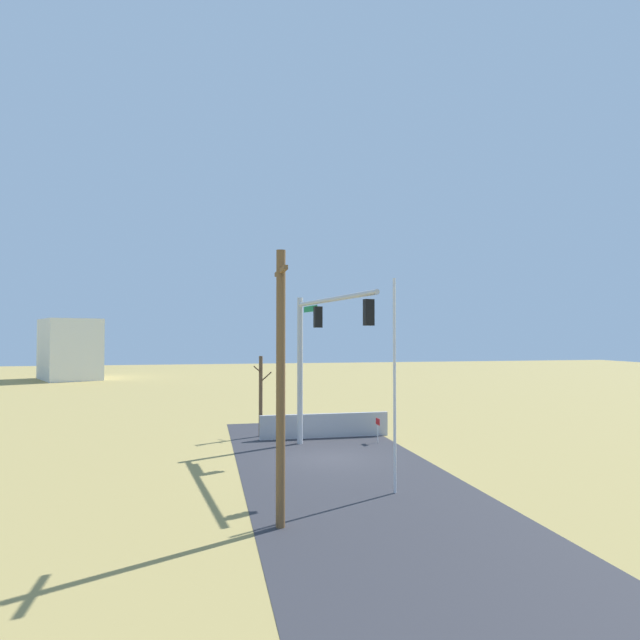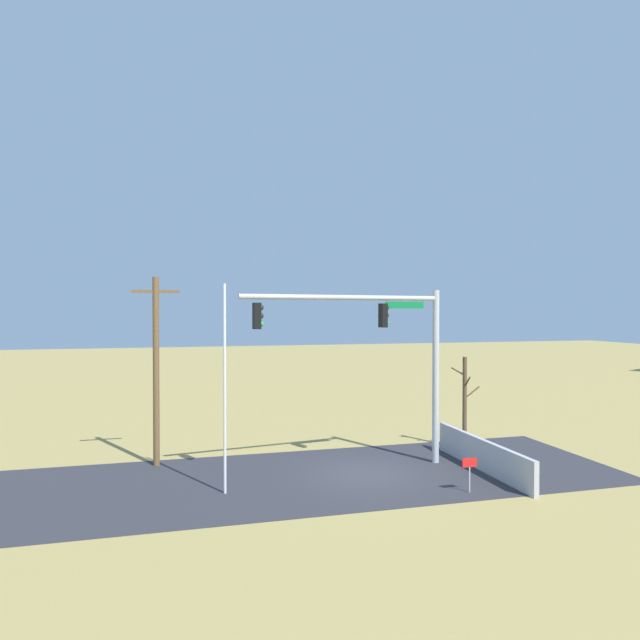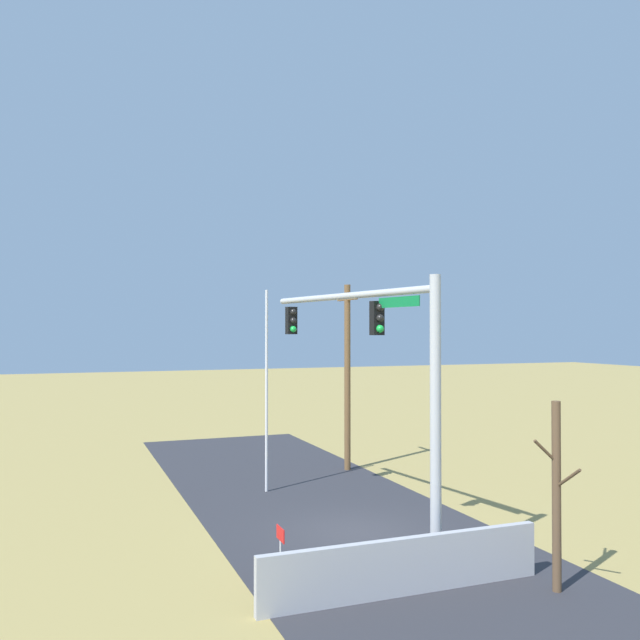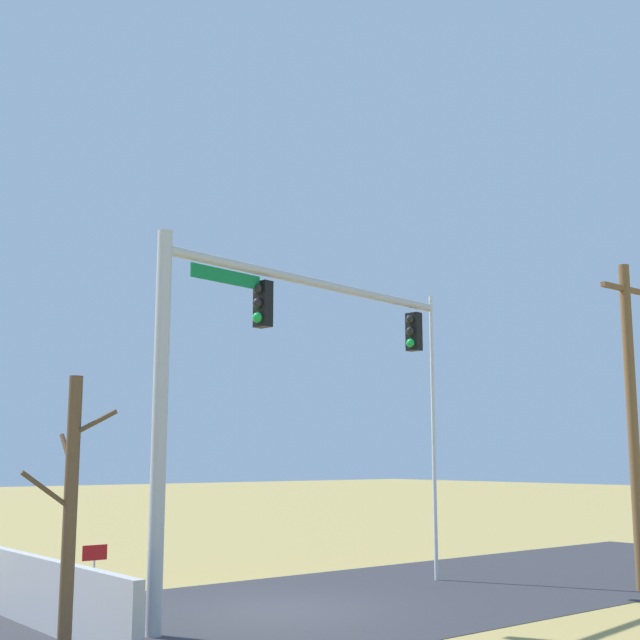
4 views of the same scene
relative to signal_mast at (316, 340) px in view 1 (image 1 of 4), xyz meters
The scene contains 10 objects.
ground_plane 5.27m from the signal_mast, 162.81° to the right, with size 160.00×160.00×0.00m, color #9E894C.
road_surface 7.27m from the signal_mast, behind, with size 28.00×8.00×0.01m, color #2D2D33.
sidewalk_corner 6.09m from the signal_mast, ahead, with size 6.00×6.00×0.01m, color #B7B5AD.
retaining_fence 5.86m from the signal_mast, 18.84° to the right, with size 0.20×6.85×1.26m, color #A8A8AD.
signal_mast is the anchor object (origin of this frame).
flagpole 6.95m from the signal_mast, 168.37° to the right, with size 0.10×0.10×7.33m, color silver.
utility_pole 9.57m from the signal_mast, 162.34° to the left, with size 1.90×0.26×7.78m.
bare_tree 5.84m from the signal_mast, 24.08° to the left, with size 1.27×1.02×4.26m.
open_sign 5.73m from the signal_mast, 64.74° to the right, with size 0.56×0.04×1.22m.
distant_building 51.39m from the signal_mast, 24.40° to the left, with size 8.99×5.90×7.38m, color silver.
Camera 1 is at (-22.97, 5.32, 5.36)m, focal length 30.17 mm.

